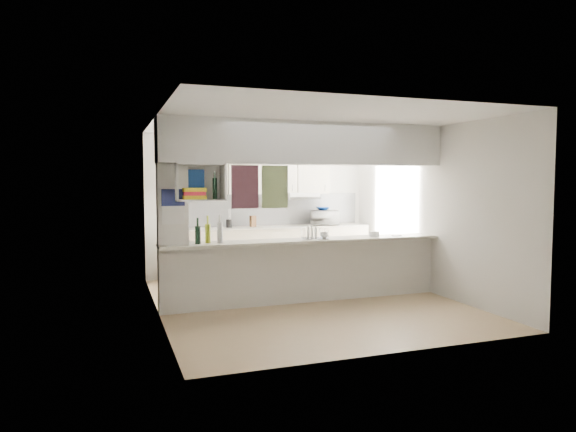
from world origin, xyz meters
name	(u,v)px	position (x,y,z in m)	size (l,w,h in m)	color
floor	(306,301)	(0.00, 0.00, 0.00)	(4.80, 4.80, 0.00)	tan
ceiling	(306,123)	(0.00, 0.00, 2.60)	(4.80, 4.80, 0.00)	white
wall_back	(259,205)	(0.00, 2.40, 1.30)	(4.20, 4.20, 0.00)	silver
wall_left	(157,216)	(-2.10, 0.00, 1.30)	(4.80, 4.80, 0.00)	silver
wall_right	(429,210)	(2.10, 0.00, 1.30)	(4.80, 4.80, 0.00)	silver
servery_partition	(295,188)	(-0.17, 0.00, 1.66)	(4.20, 0.50, 2.60)	silver
cubby_shelf	(198,185)	(-1.57, -0.06, 1.71)	(0.65, 0.35, 0.50)	white
kitchen_run	(272,231)	(0.16, 2.14, 0.83)	(3.60, 0.63, 2.24)	beige
microwave	(325,218)	(1.20, 2.07, 1.06)	(0.51, 0.35, 0.28)	white
bowl	(323,209)	(1.18, 2.10, 1.23)	(0.24, 0.24, 0.06)	navy
dish_rack	(314,233)	(0.13, -0.01, 1.00)	(0.45, 0.38, 0.21)	silver
cup	(324,235)	(0.26, -0.07, 0.98)	(0.12, 0.12, 0.09)	white
wine_bottles	(209,233)	(-1.42, -0.02, 1.06)	(0.38, 0.16, 0.39)	black
plastic_tubs	(375,234)	(1.14, 0.00, 0.96)	(0.50, 0.18, 0.08)	silver
utensil_jar	(229,224)	(-0.64, 2.15, 0.99)	(0.11, 0.11, 0.15)	black
knife_block	(253,221)	(-0.19, 2.18, 1.02)	(0.10, 0.08, 0.20)	brown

